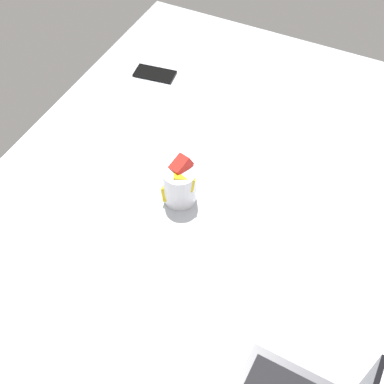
{
  "coord_description": "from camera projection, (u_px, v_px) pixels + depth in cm",
  "views": [
    {
      "loc": [
        72.54,
        25.37,
        126.79
      ],
      "look_at": [
        -2.25,
        -11.26,
        24.0
      ],
      "focal_mm": 46.84,
      "sensor_mm": 36.0,
      "label": 1
    }
  ],
  "objects": [
    {
      "name": "cell_phone",
      "position": [
        155.0,
        74.0,
        1.73
      ],
      "size": [
        8.77,
        14.84,
        0.8
      ],
      "primitive_type": "cube",
      "rotation": [
        0.0,
        0.0,
        3.29
      ],
      "color": "black",
      "rests_on": "bed_mattress"
    },
    {
      "name": "snack_cup",
      "position": [
        180.0,
        184.0,
        1.34
      ],
      "size": [
        9.91,
        9.65,
        14.09
      ],
      "color": "silver",
      "rests_on": "bed_mattress"
    },
    {
      "name": "bed_mattress",
      "position": [
        225.0,
        245.0,
        1.4
      ],
      "size": [
        180.0,
        140.0,
        18.0
      ],
      "primitive_type": "cube",
      "color": "#B7BCC6",
      "rests_on": "ground"
    }
  ]
}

